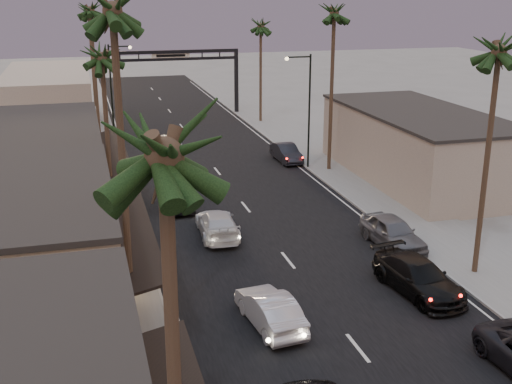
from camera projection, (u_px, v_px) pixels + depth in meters
ground at (235, 194)px, 44.98m from camera, size 200.00×200.00×0.00m
road at (220, 175)px, 49.57m from camera, size 14.00×120.00×0.02m
sidewalk_left at (91, 160)px, 53.59m from camera, size 5.00×92.00×0.12m
sidewalk_right at (306, 146)px, 58.38m from camera, size 5.00×92.00×0.12m
storefront_mid at (20, 252)px, 28.00m from camera, size 8.00×14.00×5.50m
storefront_far at (39, 165)px, 42.78m from camera, size 8.00×16.00×5.00m
storefront_dist at (49, 102)px, 63.77m from camera, size 8.00×20.00×6.00m
building_right at (417, 147)px, 47.74m from camera, size 8.00×18.00×5.00m
arch at (171, 66)px, 70.87m from camera, size 15.20×0.40×7.27m
streetlight_right at (306, 102)px, 49.70m from camera, size 2.13×0.30×9.00m
streetlight_left at (114, 86)px, 58.16m from camera, size 2.13×0.30×9.00m
palm_la at (163, 131)px, 10.85m from camera, size 3.20×3.20×13.20m
palm_lc at (101, 50)px, 35.96m from camera, size 3.20×3.20×12.20m
palm_ld at (90, 5)px, 52.83m from camera, size 3.20×3.20×14.20m
palm_ra at (500, 42)px, 28.96m from camera, size 3.20×3.20×13.20m
palm_rb at (334, 7)px, 47.05m from camera, size 3.20×3.20×14.20m
palm_rc at (261, 22)px, 66.02m from camera, size 3.20×3.20×12.20m
palm_far at (88, 9)px, 74.34m from camera, size 3.20×3.20×13.20m
oncoming_silver at (270, 310)px, 27.17m from camera, size 2.11×4.75×1.52m
oncoming_white at (217, 224)px, 37.09m from camera, size 2.38×5.28×1.50m
oncoming_dgrey at (178, 197)px, 41.77m from camera, size 2.05×4.56×1.52m
oncoming_grey_far at (170, 142)px, 57.01m from camera, size 1.70×4.29×1.39m
curbside_black at (418, 277)px, 30.12m from camera, size 2.93×5.78×1.61m
curbside_grey at (393, 232)px, 35.54m from camera, size 2.27×5.08×1.70m
curbside_far at (286, 153)px, 53.17m from camera, size 1.70×4.48×1.46m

